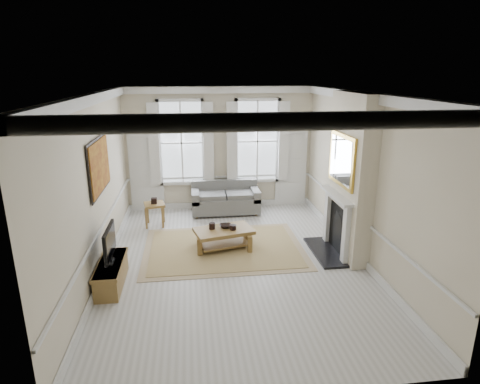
{
  "coord_description": "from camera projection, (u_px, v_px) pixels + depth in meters",
  "views": [
    {
      "loc": [
        -0.84,
        -7.44,
        3.78
      ],
      "look_at": [
        0.22,
        0.86,
        1.25
      ],
      "focal_mm": 30.0,
      "sensor_mm": 36.0,
      "label": 1
    }
  ],
  "objects": [
    {
      "name": "floor",
      "position": [
        235.0,
        262.0,
        8.26
      ],
      "size": [
        7.2,
        7.2,
        0.0
      ],
      "primitive_type": "plane",
      "color": "#B7B5AD",
      "rests_on": "ground"
    },
    {
      "name": "ceiling",
      "position": [
        234.0,
        93.0,
        7.27
      ],
      "size": [
        7.2,
        7.2,
        0.0
      ],
      "primitive_type": "plane",
      "rotation": [
        3.14,
        0.0,
        0.0
      ],
      "color": "white",
      "rests_on": "back_wall"
    },
    {
      "name": "back_wall",
      "position": [
        220.0,
        149.0,
        11.18
      ],
      "size": [
        5.2,
        0.0,
        5.2
      ],
      "primitive_type": "plane",
      "rotation": [
        1.57,
        0.0,
        0.0
      ],
      "color": "beige",
      "rests_on": "floor"
    },
    {
      "name": "left_wall",
      "position": [
        96.0,
        188.0,
        7.45
      ],
      "size": [
        0.0,
        7.2,
        7.2
      ],
      "primitive_type": "plane",
      "rotation": [
        1.57,
        0.0,
        1.57
      ],
      "color": "beige",
      "rests_on": "floor"
    },
    {
      "name": "right_wall",
      "position": [
        362.0,
        179.0,
        8.08
      ],
      "size": [
        0.0,
        7.2,
        7.2
      ],
      "primitive_type": "plane",
      "rotation": [
        1.57,
        0.0,
        -1.57
      ],
      "color": "beige",
      "rests_on": "floor"
    },
    {
      "name": "window_left",
      "position": [
        182.0,
        143.0,
        10.95
      ],
      "size": [
        1.26,
        0.2,
        2.2
      ],
      "primitive_type": null,
      "color": "#B2BCC6",
      "rests_on": "back_wall"
    },
    {
      "name": "window_right",
      "position": [
        257.0,
        141.0,
        11.21
      ],
      "size": [
        1.26,
        0.2,
        2.2
      ],
      "primitive_type": null,
      "color": "#B2BCC6",
      "rests_on": "back_wall"
    },
    {
      "name": "door_left",
      "position": [
        146.0,
        170.0,
        11.06
      ],
      "size": [
        0.9,
        0.08,
        2.3
      ],
      "primitive_type": "cube",
      "color": "silver",
      "rests_on": "floor"
    },
    {
      "name": "door_right",
      "position": [
        291.0,
        166.0,
        11.55
      ],
      "size": [
        0.9,
        0.08,
        2.3
      ],
      "primitive_type": "cube",
      "color": "silver",
      "rests_on": "floor"
    },
    {
      "name": "painting",
      "position": [
        99.0,
        166.0,
        7.64
      ],
      "size": [
        0.05,
        1.66,
        1.06
      ],
      "primitive_type": "cube",
      "color": "#BC8920",
      "rests_on": "left_wall"
    },
    {
      "name": "chimney_breast",
      "position": [
        350.0,
        176.0,
        8.25
      ],
      "size": [
        0.35,
        1.7,
        3.38
      ],
      "primitive_type": "cube",
      "color": "beige",
      "rests_on": "floor"
    },
    {
      "name": "hearth",
      "position": [
        325.0,
        252.0,
        8.68
      ],
      "size": [
        0.55,
        1.5,
        0.05
      ],
      "primitive_type": "cube",
      "color": "black",
      "rests_on": "floor"
    },
    {
      "name": "fireplace",
      "position": [
        336.0,
        221.0,
        8.5
      ],
      "size": [
        0.21,
        1.45,
        1.33
      ],
      "color": "silver",
      "rests_on": "floor"
    },
    {
      "name": "mirror",
      "position": [
        341.0,
        160.0,
        8.12
      ],
      "size": [
        0.06,
        1.26,
        1.06
      ],
      "primitive_type": "cube",
      "color": "gold",
      "rests_on": "chimney_breast"
    },
    {
      "name": "sofa",
      "position": [
        225.0,
        200.0,
        11.12
      ],
      "size": [
        1.85,
        0.9,
        0.86
      ],
      "color": "#575755",
      "rests_on": "floor"
    },
    {
      "name": "side_table",
      "position": [
        155.0,
        208.0,
        10.11
      ],
      "size": [
        0.57,
        0.57,
        0.59
      ],
      "rotation": [
        0.0,
        0.0,
        0.2
      ],
      "color": "brown",
      "rests_on": "floor"
    },
    {
      "name": "rug",
      "position": [
        224.0,
        248.0,
        8.89
      ],
      "size": [
        3.5,
        2.6,
        0.02
      ],
      "primitive_type": "cube",
      "color": "tan",
      "rests_on": "floor"
    },
    {
      "name": "coffee_table",
      "position": [
        224.0,
        233.0,
        8.79
      ],
      "size": [
        1.37,
        0.99,
        0.46
      ],
      "rotation": [
        0.0,
        0.0,
        0.24
      ],
      "color": "brown",
      "rests_on": "rug"
    },
    {
      "name": "ceramic_pot_a",
      "position": [
        212.0,
        226.0,
        8.76
      ],
      "size": [
        0.14,
        0.14,
        0.14
      ],
      "primitive_type": "cylinder",
      "color": "black",
      "rests_on": "coffee_table"
    },
    {
      "name": "ceramic_pot_b",
      "position": [
        233.0,
        227.0,
        8.72
      ],
      "size": [
        0.15,
        0.15,
        0.11
      ],
      "primitive_type": "cylinder",
      "color": "black",
      "rests_on": "coffee_table"
    },
    {
      "name": "bowl",
      "position": [
        225.0,
        226.0,
        8.85
      ],
      "size": [
        0.28,
        0.28,
        0.07
      ],
      "primitive_type": "imported",
      "rotation": [
        0.0,
        0.0,
        -0.06
      ],
      "color": "black",
      "rests_on": "coffee_table"
    },
    {
      "name": "tv_stand",
      "position": [
        112.0,
        274.0,
        7.32
      ],
      "size": [
        0.41,
        1.27,
        0.45
      ],
      "primitive_type": "cube",
      "color": "brown",
      "rests_on": "floor"
    },
    {
      "name": "tv",
      "position": [
        110.0,
        242.0,
        7.14
      ],
      "size": [
        0.08,
        0.9,
        0.68
      ],
      "color": "black",
      "rests_on": "tv_stand"
    }
  ]
}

